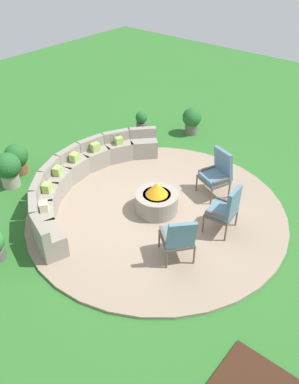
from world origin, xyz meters
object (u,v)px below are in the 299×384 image
at_px(fire_pit, 157,200).
at_px(curved_stone_bench, 81,177).
at_px(potted_plant_1, 17,158).
at_px(lounge_chair_front_right, 226,209).
at_px(potted_plant_4, 8,168).
at_px(potted_plant_3, 141,120).
at_px(lounge_chair_back_left, 218,172).
at_px(potted_plant_0, 192,120).
at_px(lounge_chair_front_left, 178,237).

relative_size(fire_pit, curved_stone_bench, 0.20).
bearing_deg(potted_plant_1, curved_stone_bench, -75.03).
xyz_separation_m(lounge_chair_front_right, potted_plant_4, (-1.77, 4.75, -0.13)).
relative_size(lounge_chair_front_right, potted_plant_1, 1.36).
xyz_separation_m(curved_stone_bench, potted_plant_4, (-0.94, 1.45, 0.12)).
height_order(potted_plant_3, potted_plant_4, potted_plant_4).
relative_size(fire_pit, potted_plant_1, 1.19).
bearing_deg(potted_plant_3, fire_pit, -134.64).
xyz_separation_m(curved_stone_bench, lounge_chair_back_left, (1.82, -2.50, 0.27)).
bearing_deg(lounge_chair_front_right, potted_plant_0, 36.09).
height_order(curved_stone_bench, lounge_chair_front_left, lounge_chair_front_left).
xyz_separation_m(lounge_chair_front_right, lounge_chair_back_left, (1.00, 0.81, 0.02)).
height_order(fire_pit, potted_plant_3, fire_pit).
bearing_deg(fire_pit, potted_plant_1, 104.56).
relative_size(fire_pit, potted_plant_4, 1.07).
height_order(fire_pit, potted_plant_4, potted_plant_4).
relative_size(lounge_chair_back_left, potted_plant_1, 1.43).
bearing_deg(curved_stone_bench, lounge_chair_front_left, -97.68).
bearing_deg(curved_stone_bench, fire_pit, -75.85).
xyz_separation_m(lounge_chair_front_left, potted_plant_4, (-0.53, 4.51, -0.10)).
height_order(lounge_chair_front_left, potted_plant_3, lounge_chair_front_left).
distance_m(lounge_chair_back_left, potted_plant_1, 4.88).
distance_m(potted_plant_1, potted_plant_4, 0.58).
relative_size(lounge_chair_back_left, potted_plant_4, 1.29).
relative_size(fire_pit, potted_plant_3, 1.59).
distance_m(fire_pit, potted_plant_3, 3.97).
bearing_deg(fire_pit, potted_plant_0, 23.69).
bearing_deg(fire_pit, lounge_chair_front_right, -76.23).
bearing_deg(potted_plant_4, lounge_chair_front_right, -69.61).
bearing_deg(lounge_chair_front_right, potted_plant_3, 53.15).
distance_m(lounge_chair_front_right, potted_plant_4, 5.07).
bearing_deg(lounge_chair_back_left, potted_plant_4, 57.29).
distance_m(fire_pit, potted_plant_0, 3.87).
relative_size(potted_plant_1, potted_plant_3, 1.34).
bearing_deg(lounge_chair_front_left, potted_plant_0, 69.82).
distance_m(lounge_chair_front_right, potted_plant_3, 4.93).
bearing_deg(potted_plant_1, potted_plant_0, -25.03).
distance_m(lounge_chair_front_right, lounge_chair_back_left, 1.28).
height_order(potted_plant_0, potted_plant_3, potted_plant_0).
height_order(potted_plant_1, potted_plant_4, potted_plant_4).
relative_size(curved_stone_bench, lounge_chair_back_left, 4.11).
bearing_deg(fire_pit, lounge_chair_back_left, -25.38).
relative_size(curved_stone_bench, potted_plant_1, 5.88).
bearing_deg(potted_plant_4, potted_plant_1, 36.92).
xyz_separation_m(lounge_chair_front_left, potted_plant_1, (-0.07, 4.86, -0.17)).
relative_size(lounge_chair_front_right, potted_plant_3, 1.81).
bearing_deg(lounge_chair_front_right, lounge_chair_front_left, 161.66).
bearing_deg(lounge_chair_front_left, fire_pit, 91.67).
xyz_separation_m(curved_stone_bench, lounge_chair_front_left, (-0.41, -3.06, 0.23)).
height_order(lounge_chair_front_left, potted_plant_1, lounge_chair_front_left).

